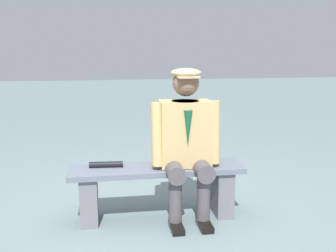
{
  "coord_description": "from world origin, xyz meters",
  "views": [
    {
      "loc": [
        0.41,
        3.23,
        1.45
      ],
      "look_at": [
        -0.1,
        0.0,
        0.81
      ],
      "focal_mm": 42.67,
      "sensor_mm": 36.0,
      "label": 1
    }
  ],
  "objects": [
    {
      "name": "ground_plane",
      "position": [
        0.0,
        0.0,
        0.0
      ],
      "size": [
        30.0,
        30.0,
        0.0
      ],
      "primitive_type": "plane",
      "color": "slate"
    },
    {
      "name": "bench",
      "position": [
        0.0,
        0.0,
        0.3
      ],
      "size": [
        1.47,
        0.36,
        0.46
      ],
      "color": "slate",
      "rests_on": "ground"
    },
    {
      "name": "seated_man",
      "position": [
        -0.24,
        0.05,
        0.7
      ],
      "size": [
        0.59,
        0.51,
        1.29
      ],
      "color": "tan",
      "rests_on": "ground"
    },
    {
      "name": "rolled_magazine",
      "position": [
        0.43,
        -0.05,
        0.48
      ],
      "size": [
        0.28,
        0.07,
        0.05
      ],
      "primitive_type": "cylinder",
      "rotation": [
        0.0,
        1.57,
        -0.07
      ],
      "color": "black",
      "rests_on": "bench"
    }
  ]
}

